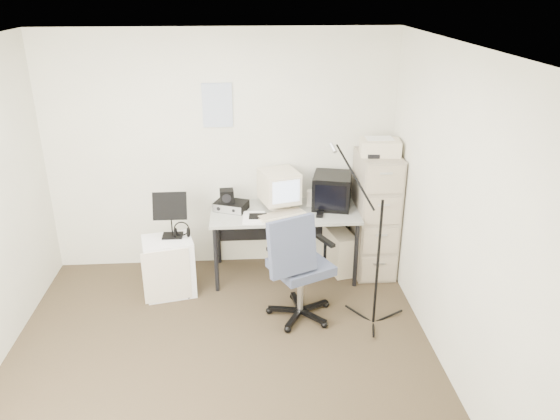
{
  "coord_description": "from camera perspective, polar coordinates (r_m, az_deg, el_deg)",
  "views": [
    {
      "loc": [
        0.23,
        -3.66,
        2.9
      ],
      "look_at": [
        0.55,
        0.95,
        0.95
      ],
      "focal_mm": 35.0,
      "sensor_mm": 36.0,
      "label": 1
    }
  ],
  "objects": [
    {
      "name": "crt_tv",
      "position": [
        5.64,
        5.46,
        2.04
      ],
      "size": [
        0.46,
        0.48,
        0.35
      ],
      "primitive_type": "cube",
      "rotation": [
        0.0,
        0.0,
        -0.24
      ],
      "color": "black",
      "rests_on": "desk"
    },
    {
      "name": "ceiling",
      "position": [
        3.69,
        -7.85,
        16.46
      ],
      "size": [
        3.6,
        3.6,
        0.01
      ],
      "primitive_type": "cube",
      "color": "white",
      "rests_on": "ground"
    },
    {
      "name": "wall_calendar",
      "position": [
        5.58,
        -6.57,
        10.82
      ],
      "size": [
        0.3,
        0.02,
        0.44
      ],
      "primitive_type": "cube",
      "color": "white",
      "rests_on": "wall_back"
    },
    {
      "name": "music_stand",
      "position": [
        5.35,
        -11.34,
        -0.43
      ],
      "size": [
        0.34,
        0.2,
        0.47
      ],
      "primitive_type": "cube",
      "rotation": [
        0.0,
        0.0,
        0.08
      ],
      "color": "black",
      "rests_on": "side_cart"
    },
    {
      "name": "keyboard",
      "position": [
        5.42,
        0.09,
        -0.56
      ],
      "size": [
        0.52,
        0.37,
        0.03
      ],
      "primitive_type": "cube",
      "rotation": [
        0.0,
        0.0,
        0.43
      ],
      "color": "silver",
      "rests_on": "desk"
    },
    {
      "name": "wall_front",
      "position": [
        2.5,
        -8.75,
        -18.77
      ],
      "size": [
        3.6,
        0.02,
        2.5
      ],
      "primitive_type": "cube",
      "color": "beige",
      "rests_on": "ground"
    },
    {
      "name": "wall_right",
      "position": [
        4.31,
        17.73,
        -0.77
      ],
      "size": [
        0.02,
        3.6,
        2.5
      ],
      "primitive_type": "cube",
      "color": "beige",
      "rests_on": "ground"
    },
    {
      "name": "papers",
      "position": [
        5.39,
        -2.75,
        -0.8
      ],
      "size": [
        0.23,
        0.3,
        0.02
      ],
      "primitive_type": "cube",
      "rotation": [
        0.0,
        0.0,
        -0.05
      ],
      "color": "white",
      "rests_on": "desk"
    },
    {
      "name": "desk",
      "position": [
        5.72,
        0.46,
        -3.44
      ],
      "size": [
        1.5,
        0.7,
        0.73
      ],
      "primitive_type": "cube",
      "color": "#A3A3A3",
      "rests_on": "floor"
    },
    {
      "name": "wall_back",
      "position": [
        5.71,
        -6.14,
        5.94
      ],
      "size": [
        3.6,
        0.02,
        2.5
      ],
      "primitive_type": "cube",
      "color": "beige",
      "rests_on": "ground"
    },
    {
      "name": "printer",
      "position": [
        5.52,
        10.41,
        6.46
      ],
      "size": [
        0.42,
        0.31,
        0.15
      ],
      "primitive_type": "cube",
      "rotation": [
        0.0,
        0.0,
        -0.13
      ],
      "color": "silver",
      "rests_on": "filing_cabinet"
    },
    {
      "name": "side_cart",
      "position": [
        5.53,
        -11.5,
        -5.79
      ],
      "size": [
        0.54,
        0.47,
        0.59
      ],
      "primitive_type": "cube",
      "rotation": [
        0.0,
        0.0,
        0.22
      ],
      "color": "white",
      "rests_on": "floor"
    },
    {
      "name": "mouse",
      "position": [
        5.45,
        4.2,
        -0.45
      ],
      "size": [
        0.09,
        0.13,
        0.03
      ],
      "primitive_type": "cube",
      "rotation": [
        0.0,
        0.0,
        -0.25
      ],
      "color": "black",
      "rests_on": "desk"
    },
    {
      "name": "mic_stand",
      "position": [
        4.8,
        10.33,
        -3.59
      ],
      "size": [
        0.03,
        0.03,
        1.58
      ],
      "primitive_type": "cylinder",
      "rotation": [
        0.0,
        0.0,
        1.91
      ],
      "color": "black",
      "rests_on": "floor"
    },
    {
      "name": "radio_speaker",
      "position": [
        5.54,
        -5.59,
        1.45
      ],
      "size": [
        0.15,
        0.14,
        0.14
      ],
      "primitive_type": "cube",
      "rotation": [
        0.0,
        0.0,
        0.09
      ],
      "color": "black",
      "rests_on": "radio_receiver"
    },
    {
      "name": "desk_speaker",
      "position": [
        5.69,
        3.28,
        1.27
      ],
      "size": [
        0.1,
        0.1,
        0.16
      ],
      "primitive_type": "cube",
      "rotation": [
        0.0,
        0.0,
        -0.25
      ],
      "color": "beige",
      "rests_on": "desk"
    },
    {
      "name": "office_chair",
      "position": [
        4.93,
        2.19,
        -5.74
      ],
      "size": [
        0.83,
        0.83,
        1.08
      ],
      "primitive_type": "cube",
      "rotation": [
        0.0,
        0.0,
        0.45
      ],
      "color": "#353D58",
      "rests_on": "floor"
    },
    {
      "name": "headphones",
      "position": [
        5.41,
        -10.22,
        -2.23
      ],
      "size": [
        0.17,
        0.17,
        0.03
      ],
      "primitive_type": "torus",
      "rotation": [
        0.0,
        0.0,
        -0.03
      ],
      "color": "black",
      "rests_on": "side_cart"
    },
    {
      "name": "crt_monitor",
      "position": [
        5.58,
        -0.09,
        2.14
      ],
      "size": [
        0.45,
        0.46,
        0.39
      ],
      "primitive_type": "cube",
      "rotation": [
        0.0,
        0.0,
        0.28
      ],
      "color": "silver",
      "rests_on": "desk"
    },
    {
      "name": "pc_tower",
      "position": [
        5.91,
        6.19,
        -4.21
      ],
      "size": [
        0.31,
        0.51,
        0.45
      ],
      "primitive_type": "cube",
      "rotation": [
        0.0,
        0.0,
        0.22
      ],
      "color": "silver",
      "rests_on": "floor"
    },
    {
      "name": "radio_receiver",
      "position": [
        5.6,
        -5.12,
        0.46
      ],
      "size": [
        0.38,
        0.33,
        0.09
      ],
      "primitive_type": "cube",
      "rotation": [
        0.0,
        0.0,
        -0.38
      ],
      "color": "black",
      "rests_on": "desk"
    },
    {
      "name": "floor",
      "position": [
        4.68,
        -6.16,
        -15.66
      ],
      "size": [
        3.6,
        3.6,
        0.01
      ],
      "primitive_type": "cube",
      "color": "#3B2F1D",
      "rests_on": "ground"
    },
    {
      "name": "filing_cabinet",
      "position": [
        5.77,
        9.89,
        -0.43
      ],
      "size": [
        0.4,
        0.6,
        1.3
      ],
      "primitive_type": "cube",
      "color": "#9E9382",
      "rests_on": "floor"
    }
  ]
}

